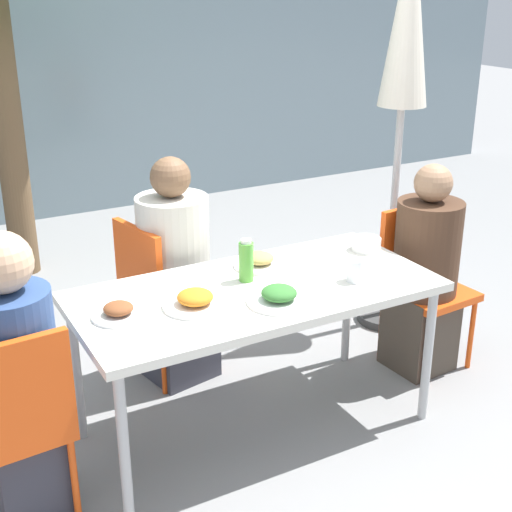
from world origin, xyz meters
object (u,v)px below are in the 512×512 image
(closed_umbrella, at_px, (406,45))
(chair_right, at_px, (420,274))
(person_right, at_px, (425,276))
(person_far, at_px, (175,278))
(salad_bowl, at_px, (366,244))
(bottle, at_px, (246,261))
(chair_left, at_px, (14,418))
(chair_far, at_px, (157,289))
(person_left, at_px, (19,388))
(drinking_cup, at_px, (355,270))

(closed_umbrella, bearing_deg, chair_right, -109.82)
(person_right, relative_size, person_far, 0.95)
(salad_bowl, bearing_deg, bottle, -176.22)
(closed_umbrella, bearing_deg, person_right, -111.15)
(chair_left, height_order, salad_bowl, chair_left)
(closed_umbrella, bearing_deg, chair_far, 177.53)
(bottle, bearing_deg, person_left, -170.83)
(chair_left, relative_size, person_right, 0.76)
(chair_right, height_order, bottle, bottle)
(chair_left, bearing_deg, closed_umbrella, 13.67)
(person_left, bearing_deg, salad_bowl, 2.72)
(chair_left, distance_m, person_left, 0.12)
(chair_left, xyz_separation_m, bottle, (1.10, 0.25, 0.32))
(chair_far, distance_m, person_far, 0.11)
(chair_right, bearing_deg, bottle, -0.56)
(person_far, bearing_deg, person_left, -63.90)
(person_far, distance_m, salad_bowl, 0.99)
(chair_far, height_order, bottle, bottle)
(person_far, distance_m, closed_umbrella, 1.77)
(chair_right, xyz_separation_m, closed_umbrella, (0.16, 0.44, 1.15))
(chair_right, distance_m, person_right, 0.10)
(chair_right, relative_size, person_far, 0.72)
(person_left, bearing_deg, bottle, 4.86)
(person_far, height_order, salad_bowl, person_far)
(salad_bowl, bearing_deg, person_far, 149.28)
(chair_left, distance_m, drinking_cup, 1.55)
(chair_left, xyz_separation_m, person_far, (0.97, 0.80, 0.05))
(chair_right, relative_size, bottle, 4.37)
(chair_left, bearing_deg, chair_far, 38.87)
(bottle, relative_size, drinking_cup, 1.91)
(person_left, relative_size, chair_right, 1.38)
(chair_right, xyz_separation_m, drinking_cup, (-0.68, -0.31, 0.27))
(chair_left, height_order, person_right, person_right)
(chair_left, distance_m, bottle, 1.18)
(chair_far, height_order, salad_bowl, chair_far)
(drinking_cup, bearing_deg, closed_umbrella, 42.05)
(chair_left, relative_size, chair_far, 1.00)
(bottle, bearing_deg, person_far, 103.32)
(chair_left, distance_m, salad_bowl, 1.85)
(bottle, bearing_deg, chair_left, -167.00)
(closed_umbrella, bearing_deg, person_left, -163.59)
(person_left, bearing_deg, chair_right, 2.02)
(chair_far, distance_m, drinking_cup, 1.08)
(person_far, height_order, bottle, person_far)
(bottle, distance_m, salad_bowl, 0.71)
(chair_right, xyz_separation_m, person_right, (-0.04, -0.08, 0.03))
(chair_left, height_order, bottle, bottle)
(person_left, height_order, person_far, person_far)
(chair_left, relative_size, bottle, 4.37)
(chair_left, relative_size, chair_right, 1.00)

